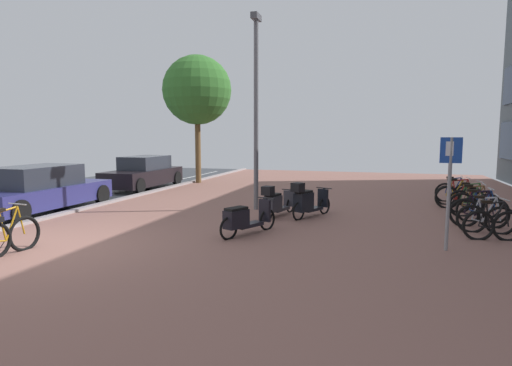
{
  "coord_description": "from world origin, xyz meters",
  "views": [
    {
      "loc": [
        6.36,
        -6.67,
        2.29
      ],
      "look_at": [
        3.44,
        3.1,
        1.12
      ],
      "focal_mm": 29.45,
      "sensor_mm": 36.0,
      "label": 1
    }
  ],
  "objects": [
    {
      "name": "street_tree",
      "position": [
        -2.07,
        11.85,
        4.38
      ],
      "size": [
        3.24,
        3.24,
        6.02
      ],
      "color": "brown",
      "rests_on": "ground"
    },
    {
      "name": "lamp_post",
      "position": [
        2.69,
        5.62,
        3.24
      ],
      "size": [
        0.2,
        0.52,
        5.84
      ],
      "color": "slate",
      "rests_on": "ground"
    },
    {
      "name": "bicycle_rack_02",
      "position": [
        8.74,
        4.8,
        0.36
      ],
      "size": [
        1.39,
        0.48,
        1.02
      ],
      "color": "black",
      "rests_on": "ground"
    },
    {
      "name": "bicycle_rack_06",
      "position": [
        8.74,
        7.57,
        0.36
      ],
      "size": [
        1.44,
        0.48,
        1.02
      ],
      "color": "black",
      "rests_on": "ground"
    },
    {
      "name": "parked_car_near",
      "position": [
        -3.47,
        3.49,
        0.65
      ],
      "size": [
        1.89,
        4.4,
        1.38
      ],
      "color": "navy",
      "rests_on": "ground"
    },
    {
      "name": "bicycle_rack_00",
      "position": [
        8.76,
        3.42,
        0.33
      ],
      "size": [
        1.3,
        0.48,
        0.95
      ],
      "color": "black",
      "rests_on": "ground"
    },
    {
      "name": "bicycle_rack_07",
      "position": [
        8.75,
        8.27,
        0.33
      ],
      "size": [
        1.27,
        0.48,
        0.93
      ],
      "color": "black",
      "rests_on": "ground"
    },
    {
      "name": "bicycle_foreground",
      "position": [
        -0.5,
        -0.51,
        0.39
      ],
      "size": [
        0.71,
        1.37,
        1.09
      ],
      "color": "black",
      "rests_on": "ground"
    },
    {
      "name": "ground",
      "position": [
        1.43,
        0.0,
        -0.02
      ],
      "size": [
        21.0,
        40.0,
        0.13
      ],
      "color": "#2F3238"
    },
    {
      "name": "bicycle_rack_04",
      "position": [
        8.91,
        6.19,
        0.35
      ],
      "size": [
        1.36,
        0.48,
        0.99
      ],
      "color": "black",
      "rests_on": "ground"
    },
    {
      "name": "scooter_far",
      "position": [
        4.44,
        4.73,
        0.47
      ],
      "size": [
        0.98,
        1.64,
        1.04
      ],
      "color": "black",
      "rests_on": "ground"
    },
    {
      "name": "parked_car_far",
      "position": [
        -3.47,
        9.25,
        0.64
      ],
      "size": [
        1.77,
        4.17,
        1.38
      ],
      "color": "black",
      "rests_on": "ground"
    },
    {
      "name": "scooter_near",
      "position": [
        3.4,
        2.29,
        0.38
      ],
      "size": [
        0.94,
        1.68,
        0.82
      ],
      "color": "black",
      "rests_on": "ground"
    },
    {
      "name": "parking_sign",
      "position": [
        7.66,
        2.24,
        1.4
      ],
      "size": [
        0.4,
        0.07,
        2.25
      ],
      "color": "gray",
      "rests_on": "ground"
    },
    {
      "name": "bicycle_rack_05",
      "position": [
        8.96,
        6.88,
        0.34
      ],
      "size": [
        1.37,
        0.48,
        0.98
      ],
      "color": "black",
      "rests_on": "ground"
    },
    {
      "name": "bicycle_rack_01",
      "position": [
        8.76,
        4.11,
        0.33
      ],
      "size": [
        1.29,
        0.48,
        0.95
      ],
      "color": "black",
      "rests_on": "ground"
    },
    {
      "name": "bicycle_rack_08",
      "position": [
        8.82,
        8.96,
        0.33
      ],
      "size": [
        1.27,
        0.48,
        0.94
      ],
      "color": "black",
      "rests_on": "ground"
    },
    {
      "name": "scooter_mid",
      "position": [
        3.57,
        4.59,
        0.42
      ],
      "size": [
        0.76,
        1.73,
        0.94
      ],
      "color": "black",
      "rests_on": "ground"
    },
    {
      "name": "bicycle_rack_03",
      "position": [
        8.96,
        5.49,
        0.33
      ],
      "size": [
        1.3,
        0.48,
        0.94
      ],
      "color": "black",
      "rests_on": "ground"
    }
  ]
}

